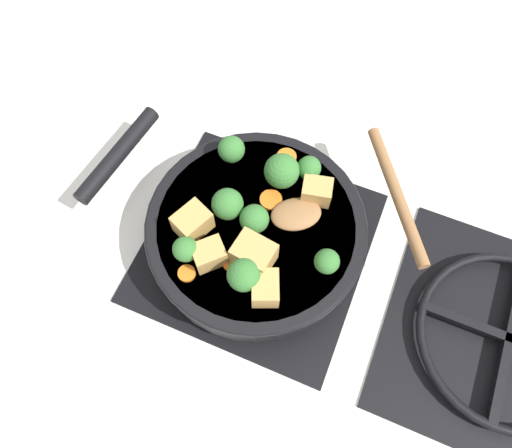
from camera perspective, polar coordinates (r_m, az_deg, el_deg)
ground_plane at (r=0.73m, az=-0.00°, el=-2.64°), size 2.40×2.40×0.00m
front_burner_grate at (r=0.72m, az=-0.00°, el=-2.28°), size 0.31×0.31×0.03m
rear_burner_grate at (r=0.76m, az=26.63°, el=-11.76°), size 0.31×0.31×0.03m
skillet_pan at (r=0.68m, az=-0.20°, el=-0.72°), size 0.30×0.40×0.05m
wooden_spoon at (r=0.68m, az=10.84°, el=2.34°), size 0.21×0.22×0.02m
tofu_cube_center_large at (r=0.67m, az=6.95°, el=3.74°), size 0.04×0.04×0.03m
tofu_cube_near_handle at (r=0.65m, az=-7.27°, el=0.19°), size 0.05×0.05×0.04m
tofu_cube_east_chunk at (r=0.63m, az=-5.40°, el=-3.48°), size 0.05×0.05×0.03m
tofu_cube_west_chunk at (r=0.62m, az=-0.25°, el=-3.49°), size 0.05×0.05×0.04m
tofu_cube_back_piece at (r=0.61m, az=1.06°, el=-7.33°), size 0.05×0.05×0.03m
broccoli_floret_near_spoon at (r=0.65m, az=-3.14°, el=2.55°), size 0.04×0.04×0.05m
broccoli_floret_center_top at (r=0.62m, az=8.10°, el=-4.28°), size 0.03×0.03×0.04m
broccoli_floret_east_rim at (r=0.67m, az=2.96°, el=6.06°), size 0.05×0.05×0.05m
broccoli_floret_west_rim at (r=0.64m, az=-0.45°, el=0.66°), size 0.04×0.04×0.05m
broccoli_floret_north_edge at (r=0.60m, az=-1.39°, el=-5.84°), size 0.04×0.04×0.05m
broccoli_floret_south_cluster at (r=0.68m, az=6.08°, el=6.36°), size 0.03×0.03×0.04m
broccoli_floret_mid_floret at (r=0.69m, az=-2.83°, el=8.50°), size 0.04×0.04×0.04m
broccoli_floret_small_inner at (r=0.63m, az=-8.06°, el=-2.89°), size 0.03×0.03×0.04m
carrot_slice_orange_thin at (r=0.71m, az=3.46°, el=7.67°), size 0.03×0.03×0.01m
carrot_slice_near_center at (r=0.64m, az=-7.92°, el=-5.61°), size 0.02×0.02×0.01m
carrot_slice_edge_slice at (r=0.64m, az=-2.79°, el=-4.42°), size 0.02×0.02×0.01m
carrot_slice_under_broccoli at (r=0.67m, az=1.71°, el=2.78°), size 0.03×0.03×0.01m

